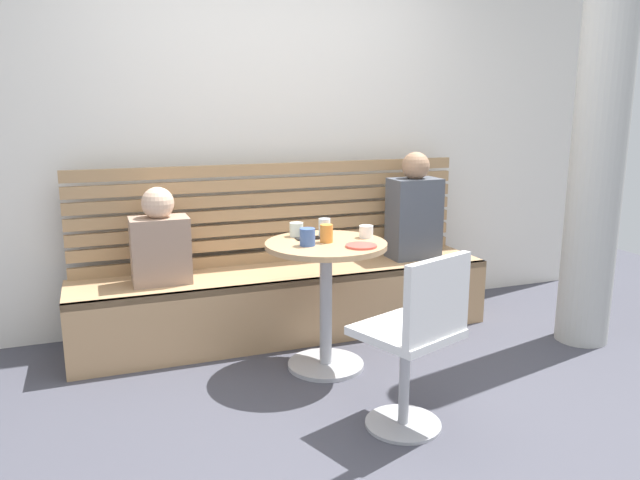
{
  "coord_description": "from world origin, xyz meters",
  "views": [
    {
      "loc": [
        -1.13,
        -2.44,
        1.48
      ],
      "look_at": [
        0.03,
        0.66,
        0.75
      ],
      "focal_mm": 34.21,
      "sensor_mm": 36.0,
      "label": 1
    }
  ],
  "objects_px": {
    "person_child_left": "(160,242)",
    "booth_bench": "(287,302)",
    "cup_mug_blue": "(307,237)",
    "phone_on_table": "(308,238)",
    "cup_tumbler_orange": "(326,233)",
    "cafe_table": "(326,281)",
    "cup_ceramic_white": "(366,232)",
    "white_chair": "(417,337)",
    "person_adult": "(414,211)",
    "cup_glass_short": "(296,229)",
    "cup_water_clear": "(324,228)",
    "plate_small": "(361,246)"
  },
  "relations": [
    {
      "from": "cafe_table",
      "to": "cup_water_clear",
      "type": "height_order",
      "value": "cup_water_clear"
    },
    {
      "from": "cup_mug_blue",
      "to": "booth_bench",
      "type": "bearing_deg",
      "value": 83.39
    },
    {
      "from": "white_chair",
      "to": "cup_glass_short",
      "type": "height_order",
      "value": "white_chair"
    },
    {
      "from": "cafe_table",
      "to": "white_chair",
      "type": "xyz_separation_m",
      "value": [
        0.13,
        -0.81,
        -0.05
      ]
    },
    {
      "from": "person_adult",
      "to": "cup_glass_short",
      "type": "bearing_deg",
      "value": -159.3
    },
    {
      "from": "person_child_left",
      "to": "booth_bench",
      "type": "bearing_deg",
      "value": 0.01
    },
    {
      "from": "cup_glass_short",
      "to": "cup_mug_blue",
      "type": "bearing_deg",
      "value": -94.63
    },
    {
      "from": "cup_mug_blue",
      "to": "cup_ceramic_white",
      "type": "bearing_deg",
      "value": 11.03
    },
    {
      "from": "booth_bench",
      "to": "person_child_left",
      "type": "height_order",
      "value": "person_child_left"
    },
    {
      "from": "booth_bench",
      "to": "cup_water_clear",
      "type": "relative_size",
      "value": 24.55
    },
    {
      "from": "person_adult",
      "to": "cup_tumbler_orange",
      "type": "xyz_separation_m",
      "value": [
        -0.87,
        -0.58,
        0.02
      ]
    },
    {
      "from": "cafe_table",
      "to": "white_chair",
      "type": "relative_size",
      "value": 0.87
    },
    {
      "from": "white_chair",
      "to": "phone_on_table",
      "type": "bearing_deg",
      "value": 101.57
    },
    {
      "from": "person_child_left",
      "to": "person_adult",
      "type": "bearing_deg",
      "value": 0.58
    },
    {
      "from": "cafe_table",
      "to": "cup_tumbler_orange",
      "type": "height_order",
      "value": "cup_tumbler_orange"
    },
    {
      "from": "cup_mug_blue",
      "to": "cup_tumbler_orange",
      "type": "height_order",
      "value": "cup_tumbler_orange"
    },
    {
      "from": "person_adult",
      "to": "phone_on_table",
      "type": "distance_m",
      "value": 1.05
    },
    {
      "from": "plate_small",
      "to": "cup_ceramic_white",
      "type": "bearing_deg",
      "value": 59.06
    },
    {
      "from": "cup_tumbler_orange",
      "to": "cafe_table",
      "type": "bearing_deg",
      "value": 179.65
    },
    {
      "from": "person_adult",
      "to": "cup_glass_short",
      "type": "distance_m",
      "value": 1.05
    },
    {
      "from": "person_child_left",
      "to": "plate_small",
      "type": "bearing_deg",
      "value": -36.95
    },
    {
      "from": "person_adult",
      "to": "cup_glass_short",
      "type": "relative_size",
      "value": 9.19
    },
    {
      "from": "person_child_left",
      "to": "cup_tumbler_orange",
      "type": "relative_size",
      "value": 5.78
    },
    {
      "from": "cafe_table",
      "to": "cup_mug_blue",
      "type": "height_order",
      "value": "cup_mug_blue"
    },
    {
      "from": "booth_bench",
      "to": "cup_ceramic_white",
      "type": "height_order",
      "value": "cup_ceramic_white"
    },
    {
      "from": "cafe_table",
      "to": "person_adult",
      "type": "bearing_deg",
      "value": 33.48
    },
    {
      "from": "person_child_left",
      "to": "cup_water_clear",
      "type": "relative_size",
      "value": 5.25
    },
    {
      "from": "cup_water_clear",
      "to": "cup_tumbler_orange",
      "type": "height_order",
      "value": "cup_water_clear"
    },
    {
      "from": "cup_ceramic_white",
      "to": "cup_tumbler_orange",
      "type": "bearing_deg",
      "value": -172.53
    },
    {
      "from": "cup_mug_blue",
      "to": "cup_water_clear",
      "type": "bearing_deg",
      "value": 45.5
    },
    {
      "from": "booth_bench",
      "to": "person_child_left",
      "type": "bearing_deg",
      "value": -179.99
    },
    {
      "from": "booth_bench",
      "to": "person_adult",
      "type": "xyz_separation_m",
      "value": [
        0.93,
        0.02,
        0.55
      ]
    },
    {
      "from": "booth_bench",
      "to": "white_chair",
      "type": "xyz_separation_m",
      "value": [
        0.18,
        -1.37,
        0.24
      ]
    },
    {
      "from": "white_chair",
      "to": "cup_water_clear",
      "type": "height_order",
      "value": "same"
    },
    {
      "from": "person_adult",
      "to": "cup_tumbler_orange",
      "type": "bearing_deg",
      "value": -146.45
    },
    {
      "from": "person_child_left",
      "to": "plate_small",
      "type": "distance_m",
      "value": 1.22
    },
    {
      "from": "cup_glass_short",
      "to": "phone_on_table",
      "type": "bearing_deg",
      "value": -66.76
    },
    {
      "from": "person_child_left",
      "to": "cup_ceramic_white",
      "type": "height_order",
      "value": "person_child_left"
    },
    {
      "from": "cafe_table",
      "to": "booth_bench",
      "type": "bearing_deg",
      "value": 95.45
    },
    {
      "from": "cup_mug_blue",
      "to": "phone_on_table",
      "type": "xyz_separation_m",
      "value": [
        0.06,
        0.16,
        -0.04
      ]
    },
    {
      "from": "cafe_table",
      "to": "person_child_left",
      "type": "distance_m",
      "value": 1.03
    },
    {
      "from": "cafe_table",
      "to": "white_chair",
      "type": "height_order",
      "value": "white_chair"
    },
    {
      "from": "cafe_table",
      "to": "cup_glass_short",
      "type": "bearing_deg",
      "value": 116.27
    },
    {
      "from": "person_adult",
      "to": "cup_water_clear",
      "type": "xyz_separation_m",
      "value": [
        -0.84,
        -0.46,
        0.03
      ]
    },
    {
      "from": "cup_glass_short",
      "to": "cup_water_clear",
      "type": "distance_m",
      "value": 0.17
    },
    {
      "from": "white_chair",
      "to": "booth_bench",
      "type": "bearing_deg",
      "value": 97.46
    },
    {
      "from": "cup_water_clear",
      "to": "phone_on_table",
      "type": "relative_size",
      "value": 0.79
    },
    {
      "from": "cafe_table",
      "to": "cup_ceramic_white",
      "type": "relative_size",
      "value": 9.25
    },
    {
      "from": "booth_bench",
      "to": "cup_mug_blue",
      "type": "distance_m",
      "value": 0.83
    },
    {
      "from": "white_chair",
      "to": "person_adult",
      "type": "bearing_deg",
      "value": 61.64
    }
  ]
}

